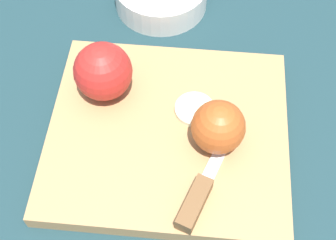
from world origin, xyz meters
TOP-DOWN VIEW (x-y plane):
  - ground_plane at (0.00, 0.00)m, footprint 4.00×4.00m
  - cutting_board at (0.00, 0.00)m, footprint 0.34×0.31m
  - apple_half_left at (-0.10, 0.04)m, footprint 0.08×0.08m
  - apple_half_right at (0.06, -0.01)m, footprint 0.07×0.07m
  - knife at (0.05, -0.09)m, footprint 0.05×0.15m
  - apple_slice at (0.03, 0.03)m, footprint 0.05×0.05m

SIDE VIEW (x-z plane):
  - ground_plane at x=0.00m, z-range 0.00..0.00m
  - cutting_board at x=0.00m, z-range 0.00..0.02m
  - apple_slice at x=0.03m, z-range 0.02..0.03m
  - knife at x=0.05m, z-range 0.02..0.04m
  - apple_half_right at x=0.06m, z-range 0.02..0.09m
  - apple_half_left at x=-0.10m, z-range 0.02..0.10m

